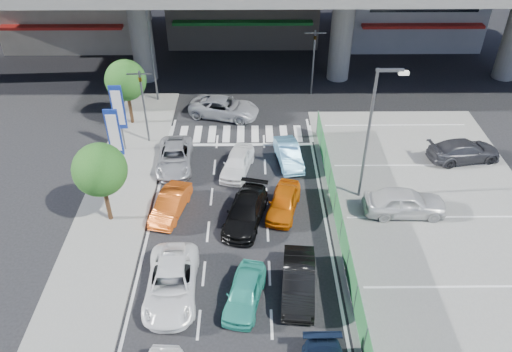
{
  "coord_description": "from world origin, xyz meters",
  "views": [
    {
      "loc": [
        0.78,
        -16.78,
        18.19
      ],
      "look_at": [
        0.99,
        4.99,
        2.22
      ],
      "focal_mm": 35.0,
      "sensor_mm": 36.0,
      "label": 1
    }
  ],
  "objects_px": {
    "traffic_light_left": "(142,90)",
    "tree_far": "(126,80)",
    "wagon_silver_front_left": "(175,157)",
    "sedan_white_front_mid": "(237,162)",
    "taxi_teal_mid": "(245,292)",
    "traffic_cone": "(341,216)",
    "sedan_black_mid": "(246,212)",
    "parked_sedan_dgrey": "(464,151)",
    "traffic_light_right": "(314,47)",
    "signboard_far": "(118,109)",
    "hatch_black_mid_right": "(298,281)",
    "taxi_orange_right": "(284,202)",
    "crossing_wagon_silver": "(224,108)",
    "taxi_orange_left": "(171,204)",
    "signboard_near": "(114,134)",
    "kei_truck_front_right": "(289,154)",
    "street_lamp_right": "(373,125)",
    "sedan_white_mid_left": "(171,283)",
    "parked_sedan_white": "(405,202)",
    "tree_near": "(100,170)",
    "street_lamp_left": "(153,42)"
  },
  "relations": [
    {
      "from": "taxi_teal_mid",
      "to": "traffic_cone",
      "type": "distance_m",
      "value": 7.54
    },
    {
      "from": "crossing_wagon_silver",
      "to": "tree_near",
      "type": "bearing_deg",
      "value": 168.09
    },
    {
      "from": "tree_near",
      "to": "hatch_black_mid_right",
      "type": "height_order",
      "value": "tree_near"
    },
    {
      "from": "taxi_orange_right",
      "to": "sedan_white_front_mid",
      "type": "xyz_separation_m",
      "value": [
        -2.65,
        3.85,
        0.02
      ]
    },
    {
      "from": "street_lamp_left",
      "to": "taxi_teal_mid",
      "type": "bearing_deg",
      "value": -71.12
    },
    {
      "from": "crossing_wagon_silver",
      "to": "parked_sedan_dgrey",
      "type": "bearing_deg",
      "value": -96.31
    },
    {
      "from": "hatch_black_mid_right",
      "to": "street_lamp_right",
      "type": "bearing_deg",
      "value": 63.95
    },
    {
      "from": "traffic_light_left",
      "to": "sedan_black_mid",
      "type": "bearing_deg",
      "value": -50.87
    },
    {
      "from": "street_lamp_right",
      "to": "signboard_near",
      "type": "relative_size",
      "value": 1.7
    },
    {
      "from": "taxi_orange_right",
      "to": "kei_truck_front_right",
      "type": "height_order",
      "value": "taxi_orange_right"
    },
    {
      "from": "parked_sedan_white",
      "to": "signboard_far",
      "type": "bearing_deg",
      "value": 69.2
    },
    {
      "from": "signboard_far",
      "to": "sedan_white_front_mid",
      "type": "xyz_separation_m",
      "value": [
        7.47,
        -2.43,
        -2.41
      ]
    },
    {
      "from": "parked_sedan_white",
      "to": "traffic_cone",
      "type": "relative_size",
      "value": 6.36
    },
    {
      "from": "kei_truck_front_right",
      "to": "hatch_black_mid_right",
      "type": "bearing_deg",
      "value": -99.8
    },
    {
      "from": "traffic_light_left",
      "to": "sedan_white_mid_left",
      "type": "bearing_deg",
      "value": -76.19
    },
    {
      "from": "wagon_silver_front_left",
      "to": "sedan_white_front_mid",
      "type": "xyz_separation_m",
      "value": [
        3.96,
        -0.65,
        0.02
      ]
    },
    {
      "from": "traffic_light_left",
      "to": "tree_far",
      "type": "distance_m",
      "value": 3.02
    },
    {
      "from": "traffic_light_right",
      "to": "parked_sedan_dgrey",
      "type": "bearing_deg",
      "value": -46.85
    },
    {
      "from": "traffic_light_right",
      "to": "signboard_near",
      "type": "relative_size",
      "value": 1.11
    },
    {
      "from": "parked_sedan_dgrey",
      "to": "signboard_near",
      "type": "bearing_deg",
      "value": 85.26
    },
    {
      "from": "traffic_light_right",
      "to": "taxi_orange_left",
      "type": "distance_m",
      "value": 17.44
    },
    {
      "from": "kei_truck_front_right",
      "to": "parked_sedan_dgrey",
      "type": "height_order",
      "value": "parked_sedan_dgrey"
    },
    {
      "from": "taxi_teal_mid",
      "to": "sedan_white_front_mid",
      "type": "xyz_separation_m",
      "value": [
        -0.55,
        10.28,
        0.03
      ]
    },
    {
      "from": "sedan_black_mid",
      "to": "sedan_white_front_mid",
      "type": "xyz_separation_m",
      "value": [
        -0.54,
        4.69,
        -0.0
      ]
    },
    {
      "from": "street_lamp_right",
      "to": "sedan_white_mid_left",
      "type": "bearing_deg",
      "value": -144.54
    },
    {
      "from": "parked_sedan_dgrey",
      "to": "street_lamp_right",
      "type": "bearing_deg",
      "value": 107.88
    },
    {
      "from": "street_lamp_left",
      "to": "sedan_white_front_mid",
      "type": "distance_m",
      "value": 12.02
    },
    {
      "from": "sedan_black_mid",
      "to": "parked_sedan_dgrey",
      "type": "bearing_deg",
      "value": 36.22
    },
    {
      "from": "tree_near",
      "to": "traffic_cone",
      "type": "height_order",
      "value": "tree_near"
    },
    {
      "from": "signboard_far",
      "to": "taxi_orange_left",
      "type": "height_order",
      "value": "signboard_far"
    },
    {
      "from": "wagon_silver_front_left",
      "to": "crossing_wagon_silver",
      "type": "xyz_separation_m",
      "value": [
        2.85,
        6.34,
        0.07
      ]
    },
    {
      "from": "parked_sedan_dgrey",
      "to": "taxi_orange_left",
      "type": "bearing_deg",
      "value": 96.51
    },
    {
      "from": "tree_near",
      "to": "signboard_far",
      "type": "bearing_deg",
      "value": 94.9
    },
    {
      "from": "tree_near",
      "to": "taxi_orange_right",
      "type": "height_order",
      "value": "tree_near"
    },
    {
      "from": "street_lamp_right",
      "to": "taxi_teal_mid",
      "type": "xyz_separation_m",
      "value": [
        -6.76,
        -7.72,
        -4.15
      ]
    },
    {
      "from": "traffic_light_left",
      "to": "parked_sedan_white",
      "type": "height_order",
      "value": "traffic_light_left"
    },
    {
      "from": "tree_near",
      "to": "wagon_silver_front_left",
      "type": "height_order",
      "value": "tree_near"
    },
    {
      "from": "signboard_far",
      "to": "crossing_wagon_silver",
      "type": "xyz_separation_m",
      "value": [
        6.36,
        4.56,
        -2.36
      ]
    },
    {
      "from": "tree_near",
      "to": "sedan_white_mid_left",
      "type": "relative_size",
      "value": 0.97
    },
    {
      "from": "tree_far",
      "to": "wagon_silver_front_left",
      "type": "relative_size",
      "value": 1.05
    },
    {
      "from": "signboard_far",
      "to": "hatch_black_mid_right",
      "type": "bearing_deg",
      "value": -49.12
    },
    {
      "from": "taxi_teal_mid",
      "to": "wagon_silver_front_left",
      "type": "distance_m",
      "value": 11.82
    },
    {
      "from": "signboard_far",
      "to": "taxi_orange_right",
      "type": "height_order",
      "value": "signboard_far"
    },
    {
      "from": "crossing_wagon_silver",
      "to": "tree_far",
      "type": "bearing_deg",
      "value": 113.69
    },
    {
      "from": "tree_far",
      "to": "kei_truck_front_right",
      "type": "xyz_separation_m",
      "value": [
        10.9,
        -5.0,
        -2.77
      ]
    },
    {
      "from": "sedan_white_mid_left",
      "to": "hatch_black_mid_right",
      "type": "xyz_separation_m",
      "value": [
        5.85,
        0.09,
        0.0
      ]
    },
    {
      "from": "street_lamp_left",
      "to": "sedan_white_front_mid",
      "type": "relative_size",
      "value": 2.09
    },
    {
      "from": "signboard_near",
      "to": "sedan_white_front_mid",
      "type": "bearing_deg",
      "value": 4.58
    },
    {
      "from": "tree_near",
      "to": "traffic_light_left",
      "type": "bearing_deg",
      "value": 84.29
    },
    {
      "from": "signboard_near",
      "to": "kei_truck_front_right",
      "type": "height_order",
      "value": "signboard_near"
    }
  ]
}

